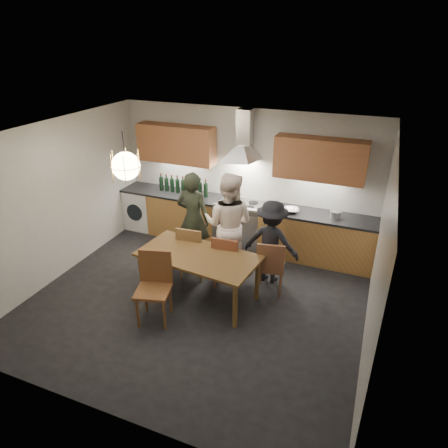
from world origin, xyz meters
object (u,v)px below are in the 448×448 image
at_px(person_left, 193,219).
at_px(wine_bottles, 183,185).
at_px(mixing_bowl, 291,210).
at_px(dining_table, 198,260).
at_px(person_mid, 229,224).
at_px(chair_front, 155,281).
at_px(chair_back_left, 192,249).
at_px(person_right, 271,242).
at_px(stock_pot, 335,215).

bearing_deg(person_left, wine_bottles, -52.31).
bearing_deg(mixing_bowl, dining_table, -119.36).
distance_m(person_mid, mixing_bowl, 1.23).
distance_m(chair_front, wine_bottles, 2.72).
bearing_deg(chair_front, person_mid, 56.03).
relative_size(chair_back_left, person_left, 0.56).
xyz_separation_m(person_right, wine_bottles, (-2.10, 0.99, 0.36)).
xyz_separation_m(dining_table, person_left, (-0.55, 0.97, 0.17)).
xyz_separation_m(person_mid, stock_pot, (1.62, 0.91, 0.07)).
bearing_deg(wine_bottles, chair_back_left, -58.78).
bearing_deg(person_left, person_right, 178.96).
distance_m(person_right, mixing_bowl, 0.92).
bearing_deg(dining_table, person_left, 125.99).
height_order(person_mid, person_right, person_mid).
bearing_deg(chair_back_left, person_mid, -141.43).
bearing_deg(chair_back_left, wine_bottles, -63.13).
distance_m(dining_table, chair_back_left, 0.58).
height_order(person_left, person_mid, person_mid).
distance_m(chair_back_left, chair_front, 1.12).
relative_size(dining_table, person_left, 1.12).
xyz_separation_m(dining_table, chair_front, (-0.38, -0.66, -0.08)).
bearing_deg(chair_back_left, person_left, -72.69).
bearing_deg(person_mid, dining_table, 77.32).
bearing_deg(chair_front, person_right, 35.30).
relative_size(dining_table, chair_front, 1.83).
bearing_deg(person_mid, mixing_bowl, -138.09).
xyz_separation_m(person_right, stock_pot, (0.87, 0.91, 0.25)).
xyz_separation_m(chair_front, person_right, (1.27, 1.56, 0.12)).
bearing_deg(stock_pot, person_left, -159.97).
relative_size(chair_front, person_mid, 0.58).
xyz_separation_m(chair_front, person_left, (-0.16, 1.63, 0.25)).
height_order(person_left, person_right, person_left).
relative_size(person_right, wine_bottles, 1.34).
height_order(person_left, stock_pot, person_left).
bearing_deg(mixing_bowl, person_mid, -134.40).
bearing_deg(mixing_bowl, wine_bottles, 177.24).
bearing_deg(person_right, chair_back_left, 22.02).
xyz_separation_m(dining_table, wine_bottles, (-1.21, 1.89, 0.40)).
distance_m(chair_back_left, mixing_bowl, 1.93).
xyz_separation_m(person_left, mixing_bowl, (1.55, 0.81, 0.08)).
relative_size(dining_table, person_mid, 1.06).
xyz_separation_m(person_mid, wine_bottles, (-1.35, 0.99, 0.17)).
distance_m(mixing_bowl, wine_bottles, 2.22).
bearing_deg(dining_table, wine_bottles, 129.31).
xyz_separation_m(chair_back_left, person_right, (1.23, 0.44, 0.16)).
relative_size(chair_back_left, chair_front, 0.92).
bearing_deg(wine_bottles, person_left, -54.12).
bearing_deg(chair_front, wine_bottles, 92.60).
bearing_deg(wine_bottles, dining_table, -57.38).
height_order(person_right, wine_bottles, person_right).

